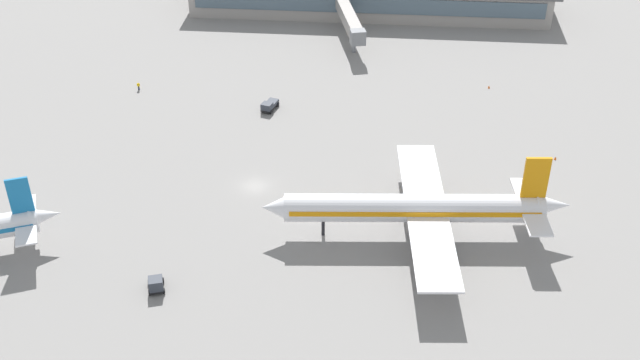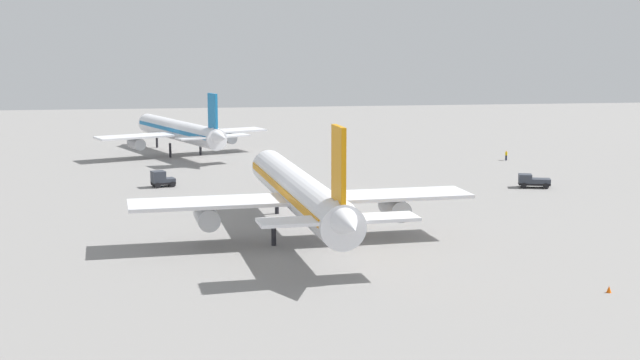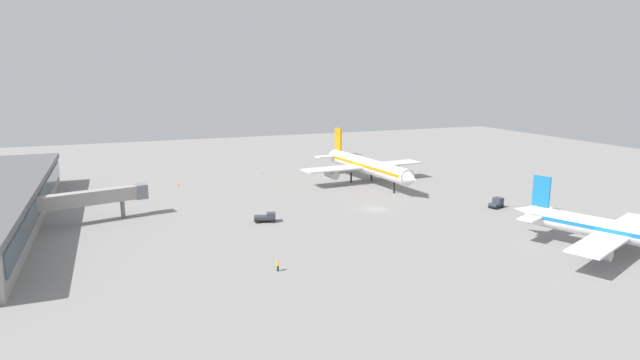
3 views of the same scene
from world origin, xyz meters
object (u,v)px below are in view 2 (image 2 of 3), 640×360
(airplane_at_gate, at_px, (300,192))
(safety_cone_near_gate, at_px, (609,289))
(pushback_tractor, at_px, (532,181))
(ground_crew_worker, at_px, (506,155))
(airplane_taxiing, at_px, (180,131))
(baggage_tug, at_px, (161,179))

(airplane_at_gate, bearing_deg, safety_cone_near_gate, -140.71)
(pushback_tractor, height_order, safety_cone_near_gate, pushback_tractor)
(safety_cone_near_gate, bearing_deg, ground_crew_worker, -13.58)
(ground_crew_worker, height_order, safety_cone_near_gate, ground_crew_worker)
(safety_cone_near_gate, bearing_deg, airplane_taxiing, 21.10)
(airplane_taxiing, distance_m, ground_crew_worker, 57.50)
(airplane_at_gate, distance_m, safety_cone_near_gate, 34.15)
(pushback_tractor, distance_m, safety_cone_near_gate, 53.32)
(airplane_at_gate, distance_m, ground_crew_worker, 69.17)
(pushback_tractor, relative_size, baggage_tug, 1.31)
(pushback_tractor, bearing_deg, airplane_at_gate, 53.01)
(ground_crew_worker, distance_m, safety_cone_near_gate, 81.01)
(airplane_taxiing, distance_m, pushback_tractor, 65.25)
(ground_crew_worker, bearing_deg, baggage_tug, -171.02)
(pushback_tractor, xyz_separation_m, safety_cone_near_gate, (-51.65, 13.20, -0.67))
(ground_crew_worker, xyz_separation_m, safety_cone_near_gate, (-78.74, 19.02, -0.55))
(airplane_at_gate, bearing_deg, baggage_tug, 18.87)
(airplane_taxiing, xyz_separation_m, baggage_tug, (-34.09, 2.72, -3.15))
(ground_crew_worker, relative_size, safety_cone_near_gate, 2.78)
(airplane_taxiing, bearing_deg, airplane_at_gate, 168.06)
(airplane_at_gate, xyz_separation_m, safety_cone_near_gate, (-24.34, -23.49, -4.73))
(baggage_tug, relative_size, ground_crew_worker, 2.17)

